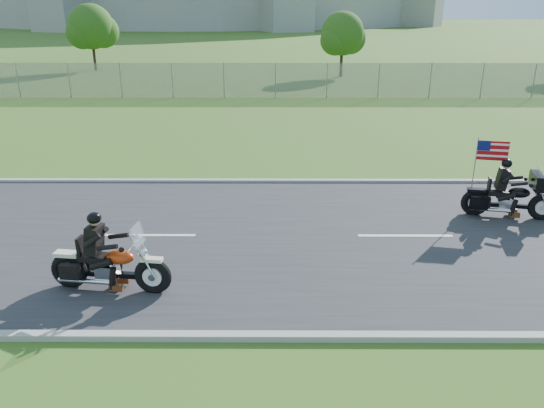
{
  "coord_description": "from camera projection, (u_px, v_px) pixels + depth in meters",
  "views": [
    {
      "loc": [
        0.94,
        -11.31,
        5.06
      ],
      "look_at": [
        0.89,
        0.0,
        0.83
      ],
      "focal_mm": 35.0,
      "sensor_mm": 36.0,
      "label": 1
    }
  ],
  "objects": [
    {
      "name": "motorcycle_follow",
      "position": [
        509.0,
        198.0,
        13.3
      ],
      "size": [
        2.29,
        0.94,
        1.92
      ],
      "rotation": [
        0.0,
        0.0,
        -0.2
      ],
      "color": "black",
      "rests_on": "ground"
    },
    {
      "name": "fence",
      "position": [
        172.0,
        81.0,
        30.78
      ],
      "size": [
        60.0,
        0.03,
        2.0
      ],
      "primitive_type": "cube",
      "color": "gray",
      "rests_on": "ground"
    },
    {
      "name": "tree_fence_near",
      "position": [
        343.0,
        36.0,
        39.44
      ],
      "size": [
        3.52,
        3.28,
        4.75
      ],
      "color": "#382316",
      "rests_on": "ground"
    },
    {
      "name": "road",
      "position": [
        234.0,
        236.0,
        12.37
      ],
      "size": [
        120.0,
        8.0,
        0.04
      ],
      "primitive_type": "cube",
      "color": "#28282B",
      "rests_on": "ground"
    },
    {
      "name": "ground",
      "position": [
        234.0,
        237.0,
        12.38
      ],
      "size": [
        420.0,
        420.0,
        0.0
      ],
      "primitive_type": "plane",
      "color": "#375019",
      "rests_on": "ground"
    },
    {
      "name": "curb_north",
      "position": [
        243.0,
        181.0,
        16.15
      ],
      "size": [
        120.0,
        0.18,
        0.12
      ],
      "primitive_type": "cube",
      "color": "#9E9B93",
      "rests_on": "ground"
    },
    {
      "name": "tree_fence_mid",
      "position": [
        92.0,
        29.0,
        43.16
      ],
      "size": [
        3.96,
        3.69,
        5.3
      ],
      "color": "#382316",
      "rests_on": "ground"
    },
    {
      "name": "curb_south",
      "position": [
        216.0,
        337.0,
        8.57
      ],
      "size": [
        120.0,
        0.18,
        0.12
      ],
      "primitive_type": "cube",
      "color": "#9E9B93",
      "rests_on": "ground"
    },
    {
      "name": "motorcycle_lead",
      "position": [
        108.0,
        267.0,
        9.88
      ],
      "size": [
        2.36,
        0.76,
        1.59
      ],
      "rotation": [
        0.0,
        0.0,
        -0.13
      ],
      "color": "black",
      "rests_on": "ground"
    }
  ]
}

